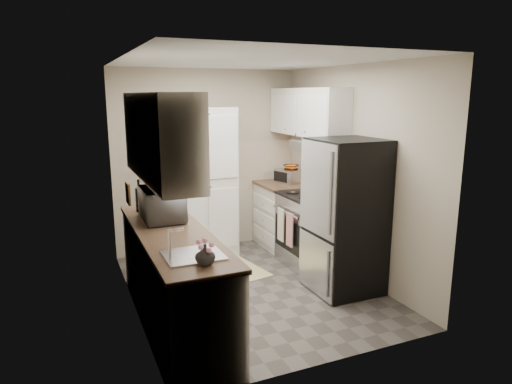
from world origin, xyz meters
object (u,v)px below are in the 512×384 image
(pantry_cabinet, at_px, (200,183))
(electric_range, at_px, (311,229))
(microwave, at_px, (163,204))
(toaster_oven, at_px, (289,176))
(refrigerator, at_px, (345,216))
(wine_bottle, at_px, (139,197))

(pantry_cabinet, distance_m, electric_range, 1.58)
(microwave, height_order, toaster_oven, microwave)
(electric_range, distance_m, refrigerator, 0.88)
(electric_range, xyz_separation_m, wine_bottle, (-2.11, 0.04, 0.60))
(toaster_oven, bearing_deg, electric_range, -115.74)
(refrigerator, height_order, microwave, refrigerator)
(pantry_cabinet, bearing_deg, toaster_oven, -4.24)
(microwave, distance_m, wine_bottle, 0.45)
(pantry_cabinet, xyz_separation_m, refrigerator, (1.14, -1.73, -0.15))
(wine_bottle, relative_size, toaster_oven, 0.94)
(toaster_oven, bearing_deg, microwave, -167.46)
(electric_range, distance_m, toaster_oven, 1.00)
(pantry_cabinet, xyz_separation_m, microwave, (-0.78, -1.31, 0.08))
(electric_range, height_order, microwave, microwave)
(electric_range, height_order, refrigerator, refrigerator)
(pantry_cabinet, xyz_separation_m, electric_range, (1.17, -0.93, -0.52))
(pantry_cabinet, height_order, electric_range, pantry_cabinet)
(pantry_cabinet, relative_size, refrigerator, 1.18)
(electric_range, xyz_separation_m, toaster_oven, (0.12, 0.83, 0.54))
(microwave, bearing_deg, refrigerator, -102.44)
(wine_bottle, height_order, toaster_oven, wine_bottle)
(microwave, relative_size, wine_bottle, 1.81)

